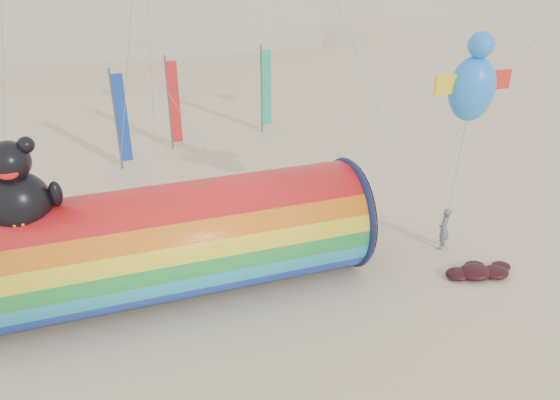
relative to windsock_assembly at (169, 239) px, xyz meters
name	(u,v)px	position (x,y,z in m)	size (l,w,h in m)	color
ground	(281,281)	(3.62, -0.67, -2.01)	(160.00, 160.00, 0.00)	#CCB58C
windsock_assembly	(169,239)	(0.00, 0.00, 0.00)	(13.18, 4.01, 6.07)	red
kite_handler	(444,229)	(10.26, -0.59, -1.17)	(0.62, 0.41, 1.70)	slate
fabric_bundle	(479,271)	(10.43, -2.65, -1.84)	(2.62, 1.35, 0.41)	#3B0A0E
festival_banners	(191,103)	(3.27, 13.30, 0.62)	(9.23, 3.28, 5.20)	#59595E
beachgoers	(450,326)	(7.13, -5.52, -1.19)	(72.86, 50.86, 1.84)	#33333F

